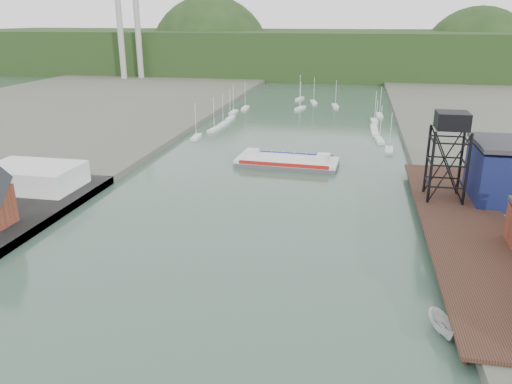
% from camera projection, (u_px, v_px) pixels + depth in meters
% --- Properties ---
extents(east_pier, '(14.00, 70.00, 2.45)m').
position_uv_depth(east_pier, '(467.00, 227.00, 80.26)').
color(east_pier, black).
rests_on(east_pier, ground).
extents(white_shed, '(18.00, 12.00, 4.50)m').
position_uv_depth(white_shed, '(33.00, 177.00, 99.28)').
color(white_shed, silver).
rests_on(white_shed, west_quay).
extents(lift_tower, '(6.50, 6.50, 16.00)m').
position_uv_depth(lift_tower, '(451.00, 126.00, 88.12)').
color(lift_tower, black).
rests_on(lift_tower, east_pier).
extents(marina_sailboats, '(57.71, 92.65, 0.90)m').
position_uv_depth(marina_sailboats, '(302.00, 119.00, 174.11)').
color(marina_sailboats, silver).
rests_on(marina_sailboats, ground).
extents(smokestacks, '(11.20, 8.20, 60.00)m').
position_uv_depth(smokestacks, '(129.00, 25.00, 271.03)').
color(smokestacks, '#9D9E98').
rests_on(smokestacks, ground).
extents(distant_hills, '(500.00, 120.00, 80.00)m').
position_uv_depth(distant_hills, '(324.00, 56.00, 322.29)').
color(distant_hills, '#1C3015').
rests_on(distant_hills, ground).
extents(chain_ferry, '(24.64, 11.01, 3.48)m').
position_uv_depth(chain_ferry, '(287.00, 162.00, 120.10)').
color(chain_ferry, '#4D4D4F').
rests_on(chain_ferry, ground).
extents(motorboat, '(3.49, 5.80, 2.10)m').
position_uv_depth(motorboat, '(442.00, 325.00, 56.07)').
color(motorboat, silver).
rests_on(motorboat, ground).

